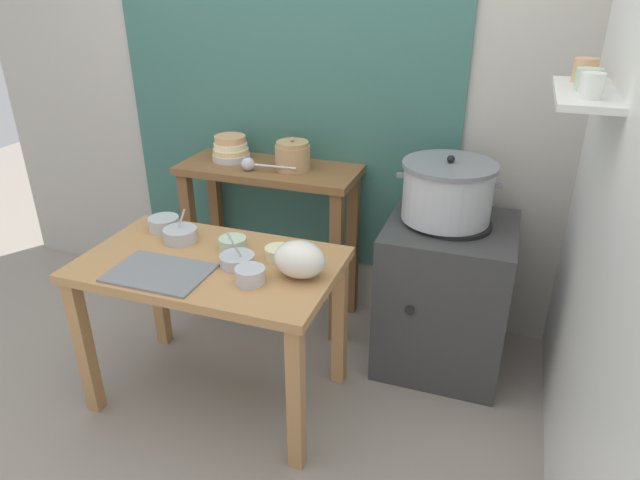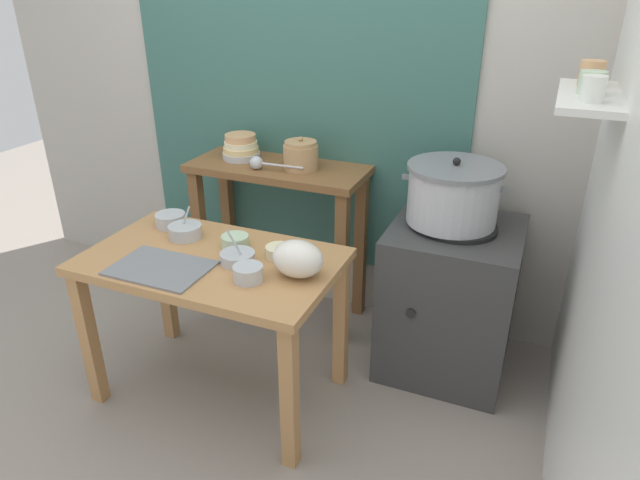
% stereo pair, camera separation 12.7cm
% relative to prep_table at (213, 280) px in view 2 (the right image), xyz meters
% --- Properties ---
extents(ground_plane, '(9.00, 9.00, 0.00)m').
position_rel_prep_table_xyz_m(ground_plane, '(0.11, -0.08, -0.61)').
color(ground_plane, gray).
extents(wall_back, '(4.40, 0.12, 2.60)m').
position_rel_prep_table_xyz_m(wall_back, '(0.19, 1.02, 0.69)').
color(wall_back, '#B2ADA3').
rests_on(wall_back, ground).
extents(wall_right, '(0.30, 3.20, 2.60)m').
position_rel_prep_table_xyz_m(wall_right, '(1.51, 0.13, 0.69)').
color(wall_right, white).
rests_on(wall_right, ground).
extents(prep_table, '(1.10, 0.66, 0.72)m').
position_rel_prep_table_xyz_m(prep_table, '(0.00, 0.00, 0.00)').
color(prep_table, '#B27F4C').
rests_on(prep_table, ground).
extents(back_shelf_table, '(0.96, 0.40, 0.90)m').
position_rel_prep_table_xyz_m(back_shelf_table, '(-0.05, 0.75, 0.07)').
color(back_shelf_table, brown).
rests_on(back_shelf_table, ground).
extents(stove_block, '(0.60, 0.61, 0.78)m').
position_rel_prep_table_xyz_m(stove_block, '(0.94, 0.62, -0.23)').
color(stove_block, '#383838').
rests_on(stove_block, ground).
extents(steamer_pot, '(0.48, 0.43, 0.31)m').
position_rel_prep_table_xyz_m(steamer_pot, '(0.90, 0.64, 0.31)').
color(steamer_pot, '#B7BABF').
rests_on(steamer_pot, stove_block).
extents(clay_pot, '(0.18, 0.18, 0.17)m').
position_rel_prep_table_xyz_m(clay_pot, '(0.09, 0.75, 0.36)').
color(clay_pot, tan).
rests_on(clay_pot, back_shelf_table).
extents(bowl_stack_enamel, '(0.21, 0.21, 0.14)m').
position_rel_prep_table_xyz_m(bowl_stack_enamel, '(-0.29, 0.79, 0.35)').
color(bowl_stack_enamel, '#B7BABF').
rests_on(bowl_stack_enamel, back_shelf_table).
extents(ladle, '(0.30, 0.07, 0.07)m').
position_rel_prep_table_xyz_m(ladle, '(-0.11, 0.66, 0.33)').
color(ladle, '#B7BABF').
rests_on(ladle, back_shelf_table).
extents(serving_tray, '(0.40, 0.28, 0.01)m').
position_rel_prep_table_xyz_m(serving_tray, '(-0.13, -0.17, 0.12)').
color(serving_tray, slate).
rests_on(serving_tray, prep_table).
extents(plastic_bag, '(0.21, 0.17, 0.15)m').
position_rel_prep_table_xyz_m(plastic_bag, '(0.41, 0.00, 0.19)').
color(plastic_bag, silver).
rests_on(plastic_bag, prep_table).
extents(prep_bowl_0, '(0.12, 0.12, 0.05)m').
position_rel_prep_table_xyz_m(prep_bowl_0, '(0.27, 0.12, 0.14)').
color(prep_bowl_0, beige).
rests_on(prep_bowl_0, prep_table).
extents(prep_bowl_1, '(0.12, 0.12, 0.05)m').
position_rel_prep_table_xyz_m(prep_bowl_1, '(0.05, 0.13, 0.14)').
color(prep_bowl_1, '#B7D1AD').
rests_on(prep_bowl_1, prep_table).
extents(prep_bowl_2, '(0.15, 0.15, 0.16)m').
position_rel_prep_table_xyz_m(prep_bowl_2, '(0.13, 0.00, 0.14)').
color(prep_bowl_2, '#B7BABF').
rests_on(prep_bowl_2, prep_table).
extents(prep_bowl_3, '(0.12, 0.12, 0.06)m').
position_rel_prep_table_xyz_m(prep_bowl_3, '(0.25, -0.11, 0.15)').
color(prep_bowl_3, '#B7BABF').
rests_on(prep_bowl_3, prep_table).
extents(prep_bowl_4, '(0.15, 0.15, 0.15)m').
position_rel_prep_table_xyz_m(prep_bowl_4, '(-0.22, 0.13, 0.14)').
color(prep_bowl_4, '#B7BABF').
rests_on(prep_bowl_4, prep_table).
extents(prep_bowl_5, '(0.14, 0.14, 0.06)m').
position_rel_prep_table_xyz_m(prep_bowl_5, '(-0.36, 0.21, 0.15)').
color(prep_bowl_5, '#B7BABF').
rests_on(prep_bowl_5, prep_table).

